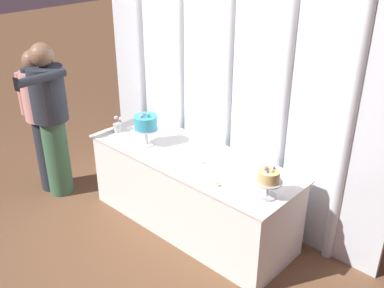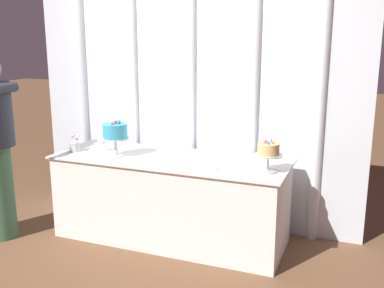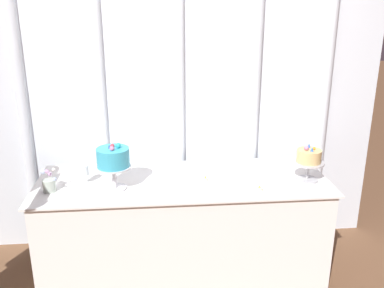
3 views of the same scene
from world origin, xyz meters
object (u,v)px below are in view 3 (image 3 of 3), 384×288
(wine_glass, at_px, (84,171))
(tealight_near_left, at_px, (259,189))
(tealight_far_left, at_px, (205,179))
(cake_display_nearleft, at_px, (113,160))
(flower_vase, at_px, (49,184))
(cake_display_nearright, at_px, (309,159))
(cake_table, at_px, (183,226))

(wine_glass, xyz_separation_m, tealight_near_left, (1.21, -0.22, -0.09))
(wine_glass, height_order, tealight_far_left, wine_glass)
(cake_display_nearleft, relative_size, flower_vase, 1.99)
(cake_display_nearright, distance_m, tealight_far_left, 0.75)
(cake_table, relative_size, wine_glass, 15.06)
(cake_table, xyz_separation_m, tealight_far_left, (0.16, -0.03, 0.39))
(tealight_near_left, bearing_deg, flower_vase, 175.42)
(tealight_far_left, relative_size, tealight_near_left, 1.01)
(cake_display_nearleft, xyz_separation_m, tealight_far_left, (0.64, 0.09, -0.21))
(wine_glass, relative_size, flower_vase, 0.83)
(cake_table, height_order, tealight_near_left, tealight_near_left)
(cake_display_nearright, xyz_separation_m, tealight_far_left, (-0.73, 0.06, -0.16))
(flower_vase, distance_m, tealight_far_left, 1.08)
(cake_display_nearleft, bearing_deg, flower_vase, -179.79)
(cake_table, distance_m, tealight_far_left, 0.43)
(wine_glass, bearing_deg, flower_vase, -153.60)
(cake_table, distance_m, tealight_near_left, 0.69)
(cake_display_nearleft, relative_size, tealight_near_left, 7.35)
(cake_display_nearleft, bearing_deg, tealight_near_left, -6.70)
(tealight_near_left, bearing_deg, cake_table, 155.45)
(flower_vase, bearing_deg, cake_table, 7.35)
(cake_table, bearing_deg, wine_glass, -179.30)
(cake_table, bearing_deg, cake_display_nearright, -6.02)
(flower_vase, distance_m, tealight_near_left, 1.43)
(cake_display_nearleft, distance_m, wine_glass, 0.27)
(cake_display_nearleft, bearing_deg, cake_display_nearright, 0.94)
(cake_table, height_order, cake_display_nearright, cake_display_nearright)
(cake_display_nearleft, distance_m, cake_display_nearright, 1.37)
(cake_display_nearright, bearing_deg, cake_table, 173.98)
(tealight_far_left, bearing_deg, tealight_near_left, -30.16)
(cake_display_nearleft, height_order, cake_display_nearright, cake_display_nearleft)
(cake_display_nearright, height_order, flower_vase, cake_display_nearright)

